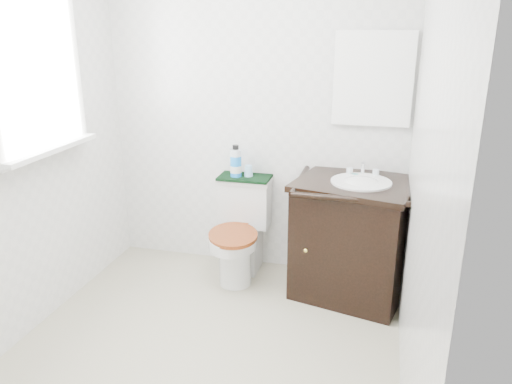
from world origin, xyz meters
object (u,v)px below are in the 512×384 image
at_px(mouthwash_bottle, 236,162).
at_px(cup, 248,171).
at_px(vanity, 353,235).
at_px(trash_bin, 310,258).
at_px(toilet, 241,235).

height_order(mouthwash_bottle, cup, mouthwash_bottle).
bearing_deg(cup, vanity, -14.13).
bearing_deg(vanity, trash_bin, 148.16).
distance_m(toilet, vanity, 0.83).
bearing_deg(mouthwash_bottle, vanity, -10.92).
distance_m(toilet, trash_bin, 0.55).
relative_size(trash_bin, cup, 3.14).
bearing_deg(vanity, toilet, 175.18).
xyz_separation_m(vanity, mouthwash_bottle, (-0.88, 0.17, 0.41)).
bearing_deg(cup, toilet, -101.03).
height_order(toilet, mouthwash_bottle, mouthwash_bottle).
bearing_deg(vanity, cup, 165.87).
bearing_deg(trash_bin, mouthwash_bottle, -177.21).
xyz_separation_m(toilet, cup, (0.03, 0.13, 0.46)).
relative_size(toilet, trash_bin, 2.79).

